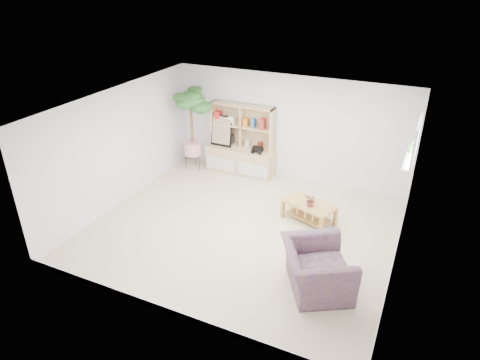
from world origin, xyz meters
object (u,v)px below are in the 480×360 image
at_px(coffee_table, 309,212).
at_px(floor_tree, 192,130).
at_px(armchair, 317,266).
at_px(storage_unit, 241,140).

bearing_deg(coffee_table, floor_tree, -179.87).
distance_m(coffee_table, armchair, 1.94).
bearing_deg(storage_unit, armchair, -49.71).
bearing_deg(floor_tree, armchair, -37.28).
distance_m(storage_unit, floor_tree, 1.19).
relative_size(coffee_table, floor_tree, 0.49).
xyz_separation_m(storage_unit, floor_tree, (-1.13, -0.31, 0.18)).
bearing_deg(storage_unit, floor_tree, -164.61).
bearing_deg(storage_unit, coffee_table, -34.82).
xyz_separation_m(floor_tree, armchair, (3.93, -2.99, -0.59)).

